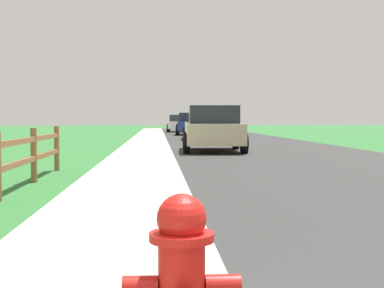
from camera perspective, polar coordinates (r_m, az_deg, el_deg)
ground_plane at (r=26.39m, az=-2.59°, el=0.24°), size 120.00×120.00×0.00m
road_asphalt at (r=28.66m, az=4.34°, el=0.44°), size 7.00×66.00×0.01m
curb_concrete at (r=28.49m, az=-8.71°, el=0.40°), size 6.00×66.00×0.01m
grass_verge at (r=28.66m, az=-11.70°, el=0.40°), size 5.00×66.00×0.00m
parked_suv_beige at (r=18.78m, az=2.24°, el=1.59°), size 2.23×4.28×1.58m
parked_car_silver at (r=29.70m, az=1.11°, el=1.93°), size 2.33×4.53×1.42m
parked_car_blue at (r=37.57m, az=-0.07°, el=2.16°), size 2.31×4.86×1.53m
parked_car_white at (r=45.64m, az=-1.30°, el=2.21°), size 2.30×4.33×1.44m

